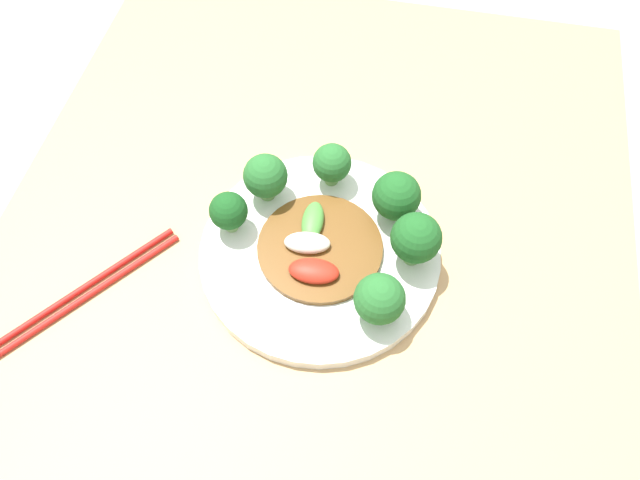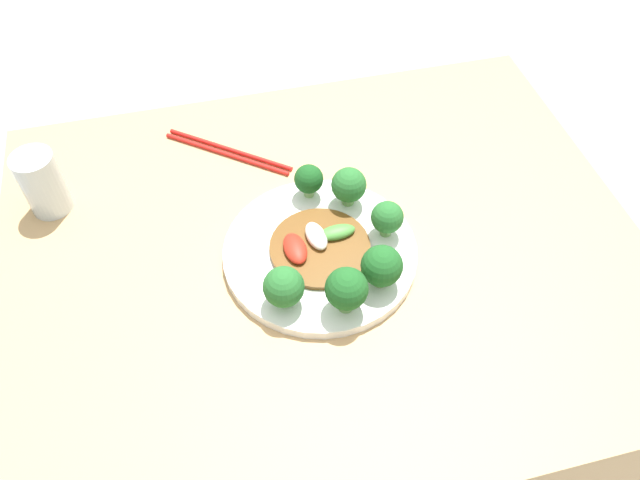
% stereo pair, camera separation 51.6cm
% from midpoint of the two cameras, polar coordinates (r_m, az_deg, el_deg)
% --- Properties ---
extents(ground_plane, '(8.00, 8.00, 0.00)m').
position_cam_midpoint_polar(ground_plane, '(1.48, -10.65, -19.27)').
color(ground_plane, '#B7B2A8').
extents(table, '(0.92, 0.75, 0.76)m').
position_cam_midpoint_polar(table, '(1.12, -13.83, -14.88)').
color(table, tan).
rests_on(table, ground_plane).
extents(plate, '(0.27, 0.27, 0.02)m').
position_cam_midpoint_polar(plate, '(0.76, -19.07, -6.92)').
color(plate, white).
rests_on(plate, table).
extents(broccoli_northwest, '(0.06, 0.06, 0.06)m').
position_cam_midpoint_polar(broccoli_northwest, '(0.72, -12.87, -2.18)').
color(broccoli_northwest, '#7AAD5B').
rests_on(broccoli_northwest, plate).
extents(broccoli_south, '(0.04, 0.04, 0.06)m').
position_cam_midpoint_polar(broccoli_south, '(0.78, -26.57, -3.13)').
color(broccoli_south, '#89B76B').
rests_on(broccoli_south, plate).
extents(broccoli_north, '(0.06, 0.06, 0.07)m').
position_cam_midpoint_polar(broccoli_north, '(0.68, -12.17, -6.24)').
color(broccoli_north, '#70A356').
rests_on(broccoli_north, plate).
extents(broccoli_west, '(0.05, 0.05, 0.06)m').
position_cam_midpoint_polar(broccoli_west, '(0.76, -17.68, 0.97)').
color(broccoli_west, '#70A356').
rests_on(broccoli_west, plate).
extents(broccoli_northeast, '(0.05, 0.05, 0.06)m').
position_cam_midpoint_polar(broccoli_northeast, '(0.68, -16.28, -11.73)').
color(broccoli_northeast, '#70A356').
rests_on(broccoli_northeast, plate).
extents(broccoli_southwest, '(0.05, 0.05, 0.06)m').
position_cam_midpoint_polar(broccoli_southwest, '(0.78, -23.37, -0.27)').
color(broccoli_southwest, '#70A356').
rests_on(broccoli_southwest, plate).
extents(stirfry_center, '(0.14, 0.14, 0.02)m').
position_cam_midpoint_polar(stirfry_center, '(0.75, -19.66, -6.53)').
color(stirfry_center, brown).
rests_on(stirfry_center, plate).
extents(chopsticks, '(0.19, 0.15, 0.01)m').
position_cam_midpoint_polar(chopsticks, '(0.87, -36.02, -8.77)').
color(chopsticks, red).
rests_on(chopsticks, table).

